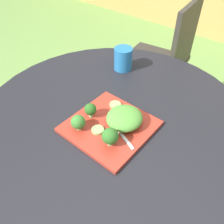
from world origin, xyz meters
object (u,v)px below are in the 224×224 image
Objects in this scene: patio_chair at (166,54)px; fork at (119,131)px; salad_plate at (110,126)px; drinking_glass at (123,60)px.

patio_chair is 1.03m from fork.
drinking_glass is (-0.22, 0.36, 0.04)m from salad_plate.
patio_chair is at bearing 106.31° from salad_plate.
fork is at bearing -53.82° from drinking_glass.
drinking_glass is 0.45m from fork.
salad_plate is at bearing 173.67° from fork.
drinking_glass reaches higher than salad_plate.
salad_plate is at bearing -58.74° from drinking_glass.
salad_plate is 1.94× the size of fork.
fork is at bearing -71.13° from patio_chair.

